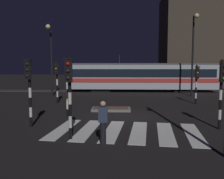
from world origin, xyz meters
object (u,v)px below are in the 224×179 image
object	(u,v)px
traffic_light_corner_far_right	(197,78)
traffic_light_corner_near_right	(222,84)
traffic_light_kerb_mid_left	(69,85)
bollard_island_edge	(67,108)
street_lamp_trackside_left	(51,51)
street_lamp_trackside_right	(194,46)
pedestrian_waiting_at_kerb	(103,122)
tram	(142,76)
traffic_light_corner_far_left	(57,76)
traffic_light_corner_near_left	(29,82)

from	to	relation	value
traffic_light_corner_far_right	traffic_light_corner_near_right	size ratio (longest dim) A/B	0.92
traffic_light_kerb_mid_left	bollard_island_edge	xyz separation A→B (m)	(-1.04, 4.34, -1.73)
street_lamp_trackside_left	street_lamp_trackside_right	size ratio (longest dim) A/B	0.88
bollard_island_edge	street_lamp_trackside_left	bearing A→B (deg)	110.75
street_lamp_trackside_left	street_lamp_trackside_right	bearing A→B (deg)	1.63
traffic_light_corner_far_right	pedestrian_waiting_at_kerb	bearing A→B (deg)	-123.23
bollard_island_edge	tram	bearing A→B (deg)	68.99
traffic_light_corner_near_right	tram	xyz separation A→B (m)	(-2.39, 16.83, -0.46)
traffic_light_corner_far_right	traffic_light_corner_far_left	size ratio (longest dim) A/B	0.91
traffic_light_corner_far_right	tram	distance (m)	9.77
traffic_light_corner_near_left	tram	bearing A→B (deg)	67.56
traffic_light_corner_near_left	bollard_island_edge	world-z (taller)	traffic_light_corner_near_left
street_lamp_trackside_right	traffic_light_corner_near_left	bearing A→B (deg)	-132.91
traffic_light_corner_far_left	pedestrian_waiting_at_kerb	world-z (taller)	traffic_light_corner_far_left
traffic_light_corner_far_right	traffic_light_corner_far_left	bearing A→B (deg)	179.47
street_lamp_trackside_left	pedestrian_waiting_at_kerb	world-z (taller)	street_lamp_trackside_left
street_lamp_trackside_left	pedestrian_waiting_at_kerb	size ratio (longest dim) A/B	3.99
traffic_light_corner_far_right	pedestrian_waiting_at_kerb	size ratio (longest dim) A/B	1.80
traffic_light_corner_far_right	bollard_island_edge	size ratio (longest dim) A/B	2.77
traffic_light_corner_far_right	pedestrian_waiting_at_kerb	xyz separation A→B (m)	(-6.61, -10.09, -1.15)
traffic_light_corner_far_right	traffic_light_corner_far_left	xyz separation A→B (m)	(-11.05, 0.10, 0.20)
traffic_light_corner_far_left	tram	size ratio (longest dim) A/B	0.20
traffic_light_kerb_mid_left	street_lamp_trackside_right	xyz separation A→B (m)	(9.06, 14.37, 2.60)
traffic_light_corner_far_left	traffic_light_corner_near_right	bearing A→B (deg)	-38.33
street_lamp_trackside_left	traffic_light_corner_near_right	bearing A→B (deg)	-46.32
traffic_light_corner_near_right	bollard_island_edge	world-z (taller)	traffic_light_corner_near_right
street_lamp_trackside_right	tram	bearing A→B (deg)	136.65
traffic_light_corner_near_left	traffic_light_corner_near_right	bearing A→B (deg)	-0.97
traffic_light_corner_near_right	bollard_island_edge	distance (m)	8.44
street_lamp_trackside_right	tram	xyz separation A→B (m)	(-4.59, 4.33, -3.14)
traffic_light_kerb_mid_left	tram	size ratio (longest dim) A/B	0.20
traffic_light_corner_near_right	traffic_light_corner_near_left	size ratio (longest dim) A/B	0.97
street_lamp_trackside_left	tram	size ratio (longest dim) A/B	0.40
traffic_light_corner_near_right	traffic_light_corner_far_left	size ratio (longest dim) A/B	0.99
traffic_light_corner_near_right	street_lamp_trackside_right	distance (m)	12.97
traffic_light_corner_far_right	street_lamp_trackside_left	bearing A→B (deg)	160.98
traffic_light_corner_far_left	pedestrian_waiting_at_kerb	xyz separation A→B (m)	(4.45, -10.19, -1.35)
traffic_light_corner_near_right	traffic_light_kerb_mid_left	size ratio (longest dim) A/B	0.97
traffic_light_corner_near_left	pedestrian_waiting_at_kerb	bearing A→B (deg)	-33.39
traffic_light_corner_far_right	traffic_light_corner_near_left	xyz separation A→B (m)	(-10.43, -7.57, 0.25)
street_lamp_trackside_left	tram	bearing A→B (deg)	27.24
street_lamp_trackside_right	tram	distance (m)	7.05
traffic_light_corner_near_right	street_lamp_trackside_right	size ratio (longest dim) A/B	0.43
traffic_light_corner_far_left	traffic_light_corner_near_left	distance (m)	7.70
traffic_light_corner_far_right	traffic_light_kerb_mid_left	bearing A→B (deg)	-129.87
traffic_light_corner_far_right	street_lamp_trackside_left	xyz separation A→B (m)	(-12.71, 4.38, 2.34)
street_lamp_trackside_left	bollard_island_edge	xyz separation A→B (m)	(3.65, -9.65, -3.80)
street_lamp_trackside_right	bollard_island_edge	xyz separation A→B (m)	(-10.10, -10.04, -4.33)
tram	pedestrian_waiting_at_kerb	distance (m)	19.45
traffic_light_corner_near_right	traffic_light_kerb_mid_left	distance (m)	7.12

